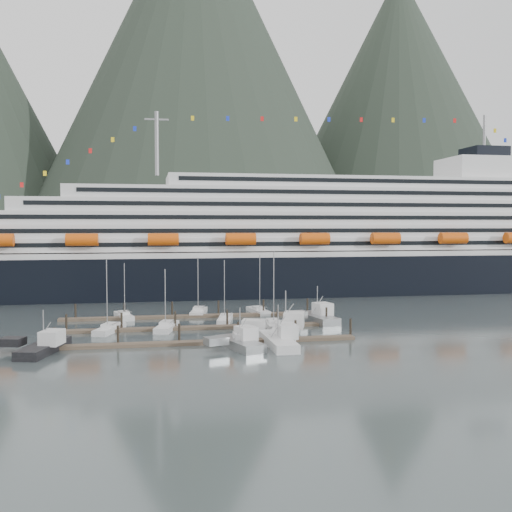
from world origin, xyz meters
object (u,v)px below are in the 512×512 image
object	(u,v)px
cruise_ship	(310,247)
trawler_a	(43,346)
sailboat_e	(124,316)
trawler_d	(285,330)
sailboat_c	(167,327)
sailboat_b	(110,329)
sailboat_g	(258,311)
sailboat_f	(199,312)
trawler_b	(239,342)
sailboat_d	(225,319)
sailboat_h	(273,325)
trawler_c	(277,340)
trawler_e	(317,317)

from	to	relation	value
cruise_ship	trawler_a	xyz separation A→B (m)	(-57.16, -66.81, -11.18)
sailboat_e	trawler_d	distance (m)	34.93
sailboat_c	sailboat_e	world-z (taller)	sailboat_e
sailboat_b	sailboat_g	distance (m)	32.64
trawler_d	sailboat_c	bearing A→B (deg)	82.27
sailboat_c	trawler_d	distance (m)	20.56
sailboat_f	sailboat_g	xyz separation A→B (m)	(12.01, -0.37, -0.02)
sailboat_c	sailboat_e	bearing A→B (deg)	42.49
sailboat_e	trawler_b	distance (m)	36.05
sailboat_b	sailboat_d	xyz separation A→B (m)	(20.32, 7.02, -0.02)
sailboat_c	trawler_a	bearing A→B (deg)	144.93
sailboat_e	sailboat_f	xyz separation A→B (m)	(14.49, 2.16, 0.02)
sailboat_e	trawler_b	size ratio (longest dim) A/B	1.04
sailboat_h	trawler_a	world-z (taller)	sailboat_h
sailboat_d	trawler_d	xyz separation A→B (m)	(7.66, -15.66, 0.60)
sailboat_e	sailboat_f	world-z (taller)	sailboat_f
sailboat_f	trawler_d	world-z (taller)	sailboat_f
trawler_b	trawler_c	distance (m)	5.85
sailboat_c	trawler_b	size ratio (longest dim) A/B	1.03
trawler_d	sailboat_b	bearing A→B (deg)	90.73
sailboat_c	sailboat_g	bearing A→B (deg)	-35.41
sailboat_h	trawler_c	xyz separation A→B (m)	(-2.60, -15.30, 0.44)
sailboat_c	trawler_e	world-z (taller)	sailboat_c
trawler_c	cruise_ship	bearing A→B (deg)	-19.86
trawler_b	trawler_e	xyz separation A→B (m)	(17.52, 20.52, 0.08)
sailboat_c	sailboat_h	size ratio (longest dim) A/B	0.79
sailboat_f	sailboat_h	xyz separation A→B (m)	(11.40, -17.50, 0.01)
cruise_ship	sailboat_d	xyz separation A→B (m)	(-28.65, -44.86, -11.65)
sailboat_b	sailboat_g	size ratio (longest dim) A/B	1.04
sailboat_e	trawler_d	size ratio (longest dim) A/B	0.78
sailboat_f	trawler_b	world-z (taller)	sailboat_f
sailboat_g	trawler_b	world-z (taller)	sailboat_g
cruise_ship	sailboat_b	size ratio (longest dim) A/B	16.60
sailboat_e	trawler_d	world-z (taller)	sailboat_e
sailboat_b	sailboat_f	bearing A→B (deg)	-25.88
trawler_a	trawler_b	world-z (taller)	trawler_a
sailboat_c	trawler_c	xyz separation A→B (m)	(15.64, -16.41, 0.47)
sailboat_c	sailboat_g	distance (m)	24.74
sailboat_c	sailboat_d	world-z (taller)	sailboat_d
sailboat_g	trawler_e	xyz separation A→B (m)	(8.52, -12.79, 0.53)
trawler_b	sailboat_f	bearing A→B (deg)	-13.69
sailboat_b	sailboat_c	size ratio (longest dim) A/B	1.16
sailboat_c	sailboat_h	distance (m)	18.28
sailboat_e	trawler_a	xyz separation A→B (m)	(-9.99, -29.40, 0.47)
sailboat_d	sailboat_g	size ratio (longest dim) A/B	0.97
sailboat_b	sailboat_e	size ratio (longest dim) A/B	1.16
sailboat_d	sailboat_e	xyz separation A→B (m)	(-18.52, 7.45, -0.00)
sailboat_f	trawler_a	xyz separation A→B (m)	(-24.48, -31.57, 0.45)
trawler_a	trawler_e	xyz separation A→B (m)	(45.01, 18.40, 0.07)
sailboat_c	sailboat_d	xyz separation A→B (m)	(10.87, 6.78, -0.01)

